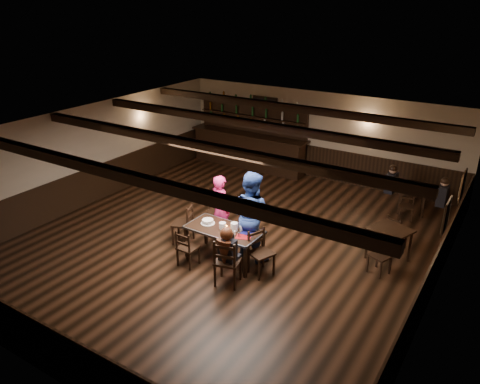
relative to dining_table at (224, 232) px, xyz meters
The scene contains 25 objects.
ground 1.08m from the dining_table, 116.05° to the left, with size 10.00×10.00×0.00m, color black.
room_shell 1.38m from the dining_table, 114.40° to the left, with size 9.02×10.02×2.71m.
dining_table is the anchor object (origin of this frame).
chair_near_left 0.87m from the dining_table, 128.48° to the right, with size 0.40×0.38×0.83m.
chair_near_right 1.00m from the dining_table, 53.57° to the right, with size 0.57×0.56×1.02m.
chair_end_left 1.19m from the dining_table, behind, with size 0.56×0.58×0.98m.
chair_end_right 0.89m from the dining_table, ahead, with size 0.56×0.58×0.96m.
chair_far_pushed 1.60m from the dining_table, 131.80° to the left, with size 0.55×0.55×0.87m.
woman_pink 0.91m from the dining_table, 128.88° to the left, with size 0.59×0.39×1.62m, color #E42459.
man_blue 0.68m from the dining_table, 50.02° to the left, with size 0.96×0.75×1.98m, color navy.
seated_person 0.95m from the dining_table, 52.24° to the right, with size 0.34×0.51×0.83m.
cake 0.46m from the dining_table, behind, with size 0.31×0.31×0.10m.
plate_stack_a 0.15m from the dining_table, behind, with size 0.15×0.15×0.14m, color white.
plate_stack_b 0.29m from the dining_table, 12.46° to the left, with size 0.15×0.15×0.18m, color white.
tea_light 0.13m from the dining_table, 85.64° to the left, with size 0.04×0.04×0.06m.
salt_shaker 0.37m from the dining_table, 16.20° to the right, with size 0.03×0.03×0.09m, color silver.
pepper_shaker 0.48m from the dining_table, 14.72° to the right, with size 0.04×0.04×0.09m, color #A5A8AD.
drink_glass 0.40m from the dining_table, 20.09° to the left, with size 0.07×0.07×0.11m, color silver.
menu_red 0.55m from the dining_table, ahead, with size 0.31×0.22×0.00m, color maroon.
menu_blue 0.55m from the dining_table, 11.59° to the left, with size 0.30×0.21×0.00m, color #101152.
bar_counter 6.09m from the dining_table, 116.03° to the left, with size 4.13×0.70×2.20m.
back_table_a 3.55m from the dining_table, 32.06° to the left, with size 0.99×0.99×0.75m.
back_table_b 5.48m from the dining_table, 58.94° to the left, with size 0.83×0.83×0.75m.
bg_patron_left 5.14m from the dining_table, 63.83° to the left, with size 0.26×0.39×0.77m.
bg_patron_right 5.70m from the dining_table, 51.08° to the left, with size 0.23×0.37×0.74m.
Camera 1 is at (5.39, -8.07, 5.35)m, focal length 35.00 mm.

